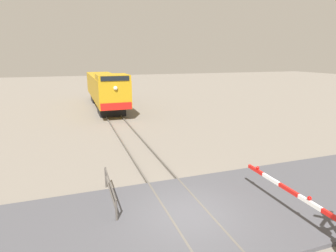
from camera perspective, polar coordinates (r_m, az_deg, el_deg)
ground_plane at (r=10.79m, az=4.27°, el=-18.15°), size 160.00×160.00×0.00m
rail_track_left at (r=10.52m, az=0.49°, el=-18.54°), size 0.08×80.00×0.15m
rail_track_right at (r=11.02m, az=7.86°, el=-17.05°), size 0.08×80.00×0.15m
road_surface at (r=10.75m, az=4.27°, el=-17.81°), size 36.00×5.95×0.15m
locomotive at (r=32.86m, az=-12.75°, el=7.51°), size 2.92×16.27×4.12m
crossing_gate at (r=10.21m, az=30.89°, el=-17.18°), size 0.36×5.53×1.26m
guard_railing at (r=11.57m, az=-11.74°, el=-12.48°), size 0.08×3.09×0.95m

